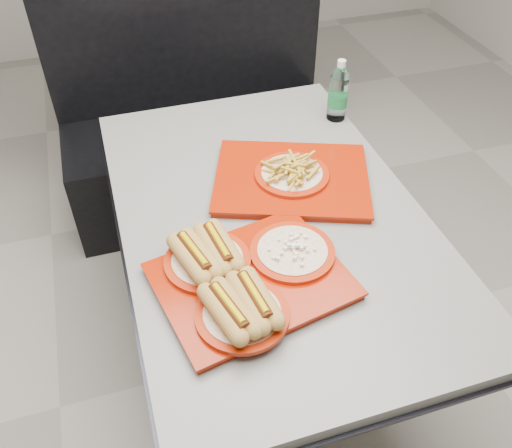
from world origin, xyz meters
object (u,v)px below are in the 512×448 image
object	(u,v)px
tray_near	(244,277)
booth_bench	(199,124)
diner_table	(269,249)
water_bottle	(338,94)
tray_far	(292,176)

from	to	relation	value
tray_near	booth_bench	bearing A→B (deg)	83.21
diner_table	water_bottle	bearing A→B (deg)	46.96
diner_table	water_bottle	xyz separation A→B (m)	(0.40, 0.43, 0.27)
water_bottle	booth_bench	bearing A→B (deg)	121.53
tray_near	water_bottle	xyz separation A→B (m)	(0.57, 0.70, 0.06)
diner_table	booth_bench	bearing A→B (deg)	90.00
diner_table	tray_near	bearing A→B (deg)	-121.21
diner_table	booth_bench	world-z (taller)	booth_bench
diner_table	tray_near	world-z (taller)	tray_near
tray_near	water_bottle	size ratio (longest dim) A/B	2.34
diner_table	tray_far	world-z (taller)	tray_far
tray_far	diner_table	bearing A→B (deg)	-134.64
booth_bench	water_bottle	distance (m)	0.89
diner_table	booth_bench	size ratio (longest dim) A/B	1.05
booth_bench	diner_table	bearing A→B (deg)	-90.00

